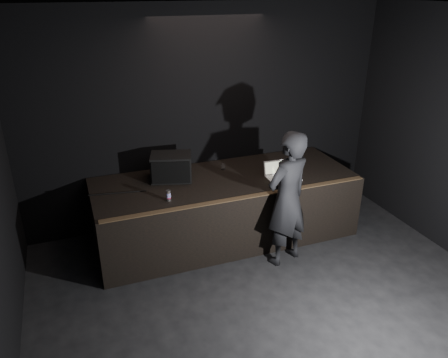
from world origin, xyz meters
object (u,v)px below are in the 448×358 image
object	(u,v)px
stage_monitor	(171,167)
laptop	(276,173)
stage_riser	(225,207)
person	(287,199)
beer_can	(168,196)

from	to	relation	value
stage_monitor	laptop	xyz separation A→B (m)	(1.53, -0.46, -0.14)
stage_riser	laptop	distance (m)	0.97
stage_riser	person	size ratio (longest dim) A/B	2.02
stage_riser	stage_monitor	size ratio (longest dim) A/B	5.77
stage_riser	beer_can	bearing A→B (deg)	-156.55
laptop	person	distance (m)	0.77
stage_riser	person	xyz separation A→B (m)	(0.56, -0.95, 0.49)
stage_riser	laptop	size ratio (longest dim) A/B	11.61
stage_riser	stage_monitor	xyz separation A→B (m)	(-0.77, 0.25, 0.70)
beer_can	person	size ratio (longest dim) A/B	0.08
beer_can	person	world-z (taller)	person
laptop	beer_can	distance (m)	1.76
beer_can	person	distance (m)	1.64
stage_monitor	laptop	size ratio (longest dim) A/B	2.01
stage_riser	beer_can	distance (m)	1.22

